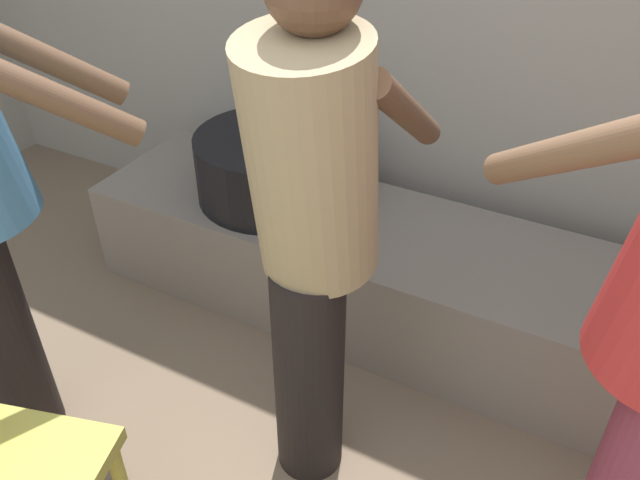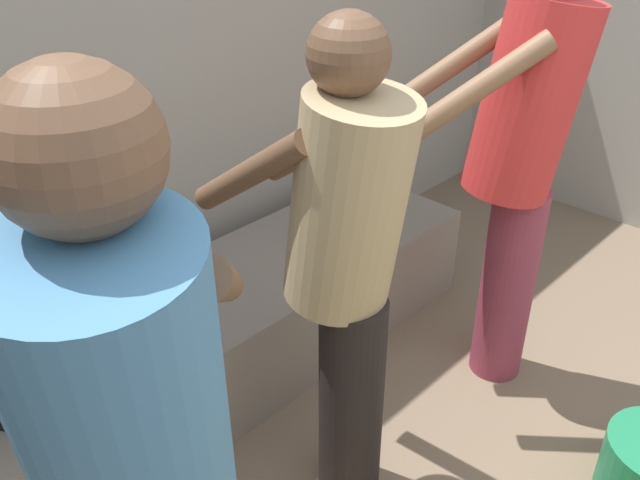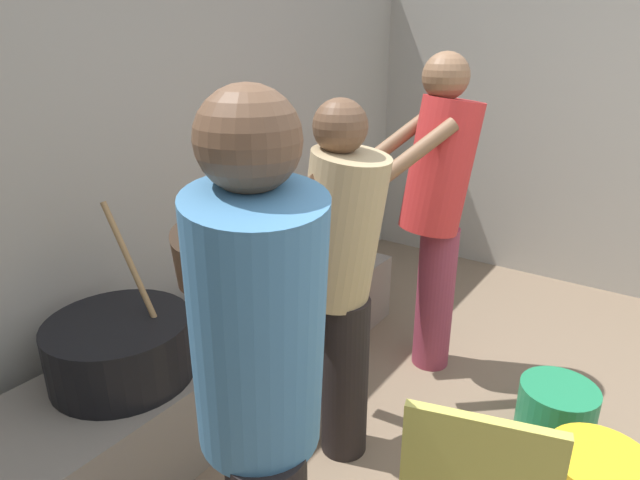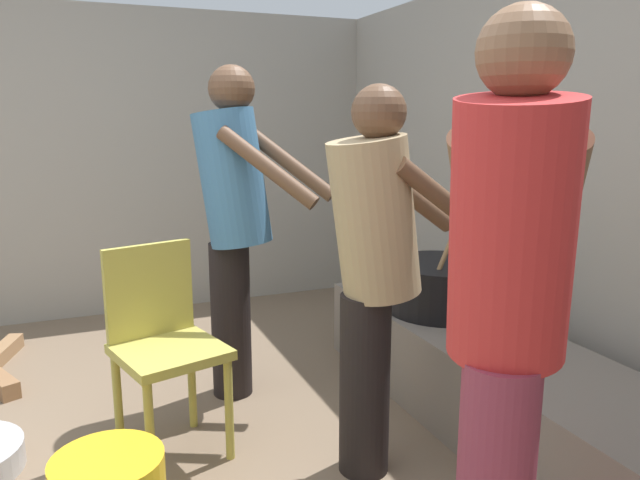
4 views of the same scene
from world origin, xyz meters
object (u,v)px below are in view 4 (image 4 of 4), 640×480
object	(u,v)px
cook_in_tan_shirt	(374,261)
cooking_pot_main	(442,286)
chair_olive	(163,340)
cook_in_red_shirt	(507,299)
cook_in_blue_shirt	(234,213)

from	to	relation	value
cook_in_tan_shirt	cooking_pot_main	bearing A→B (deg)	129.10
cook_in_tan_shirt	chair_olive	xyz separation A→B (m)	(-0.46, -0.74, -0.37)
cooking_pot_main	cook_in_red_shirt	xyz separation A→B (m)	(1.38, -0.74, 0.41)
cook_in_red_shirt	cook_in_blue_shirt	xyz separation A→B (m)	(-1.67, -0.27, -0.01)
cook_in_red_shirt	cook_in_blue_shirt	world-z (taller)	cook_in_red_shirt
cook_in_tan_shirt	cook_in_red_shirt	distance (m)	0.83
chair_olive	cook_in_blue_shirt	bearing A→B (deg)	133.72
cook_in_blue_shirt	chair_olive	xyz separation A→B (m)	(0.40, -0.42, -0.45)
cooking_pot_main	cook_in_blue_shirt	distance (m)	1.13
cook_in_red_shirt	cook_in_blue_shirt	bearing A→B (deg)	-170.69
cooking_pot_main	chair_olive	size ratio (longest dim) A/B	0.80
cook_in_tan_shirt	chair_olive	size ratio (longest dim) A/B	1.73
cooking_pot_main	cook_in_blue_shirt	size ratio (longest dim) A/B	0.43
cooking_pot_main	chair_olive	bearing A→B (deg)	-85.89
cooking_pot_main	cook_in_blue_shirt	world-z (taller)	cook_in_blue_shirt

